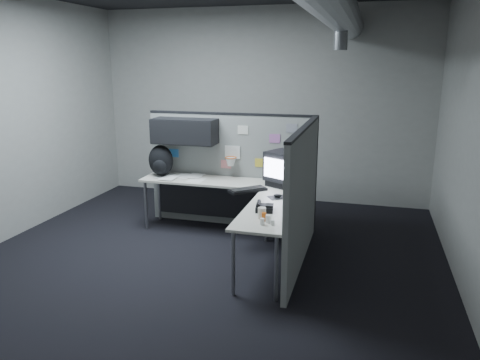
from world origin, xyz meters
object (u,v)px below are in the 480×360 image
(backpack, at_px, (161,161))
(keyboard, at_px, (248,190))
(desk, at_px, (235,196))
(monitor, at_px, (284,168))
(phone, at_px, (264,207))

(backpack, bearing_deg, keyboard, -16.55)
(desk, relative_size, keyboard, 4.87)
(desk, xyz_separation_m, backpack, (-1.19, 0.31, 0.33))
(monitor, distance_m, backpack, 1.79)
(keyboard, xyz_separation_m, backpack, (-1.41, 0.47, 0.20))
(monitor, bearing_deg, phone, -107.87)
(monitor, distance_m, phone, 1.14)
(phone, xyz_separation_m, backpack, (-1.78, 1.18, 0.18))
(keyboard, distance_m, backpack, 1.50)
(desk, height_order, phone, phone)
(monitor, xyz_separation_m, keyboard, (-0.38, -0.41, -0.22))
(monitor, distance_m, keyboard, 0.60)
(monitor, relative_size, backpack, 1.22)
(desk, distance_m, backpack, 1.28)
(keyboard, bearing_deg, monitor, 48.60)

